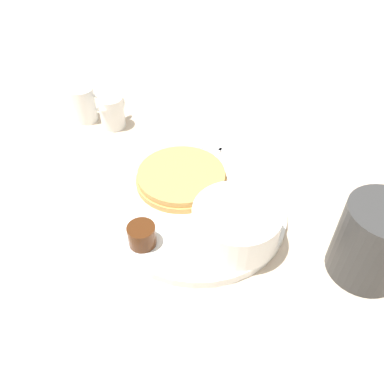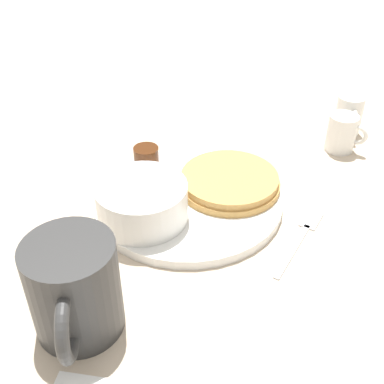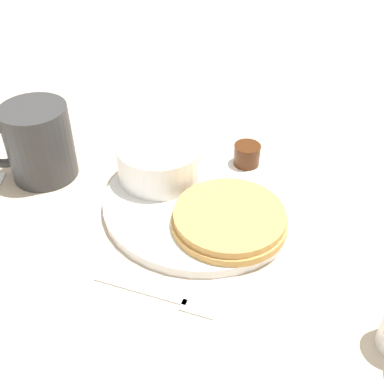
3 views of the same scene
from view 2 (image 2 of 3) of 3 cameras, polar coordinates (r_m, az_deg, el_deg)
name	(u,v)px [view 2 (image 2 of 3)]	position (r m, az deg, el deg)	size (l,w,h in m)	color
ground_plane	(188,204)	(0.61, -0.48, -1.39)	(4.00, 4.00, 0.00)	#C6B299
plate	(188,200)	(0.61, -0.48, -0.94)	(0.24, 0.24, 0.01)	white
pancake_stack	(229,181)	(0.62, 4.44, 1.28)	(0.13, 0.13, 0.02)	tan
bowl	(142,201)	(0.56, -5.96, -1.02)	(0.11, 0.11, 0.05)	white
syrup_cup	(146,157)	(0.66, -5.44, 4.18)	(0.03, 0.03, 0.03)	#47230F
butter_ramekin	(123,208)	(0.57, -8.18, -1.84)	(0.04, 0.04, 0.04)	white
coffee_mug	(74,290)	(0.45, -13.79, -11.19)	(0.08, 0.11, 0.10)	#333333
creamer_pitcher_near	(342,133)	(0.74, 17.35, 6.74)	(0.06, 0.04, 0.06)	white
creamer_pitcher_far	(349,115)	(0.79, 18.10, 8.70)	(0.04, 0.06, 0.06)	white
fork	(302,234)	(0.58, 12.95, -4.85)	(0.04, 0.13, 0.00)	silver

